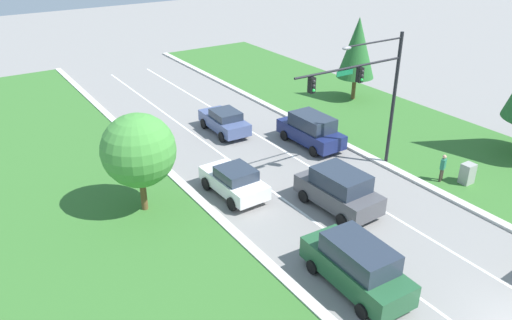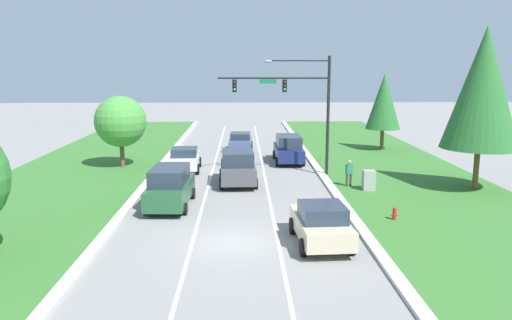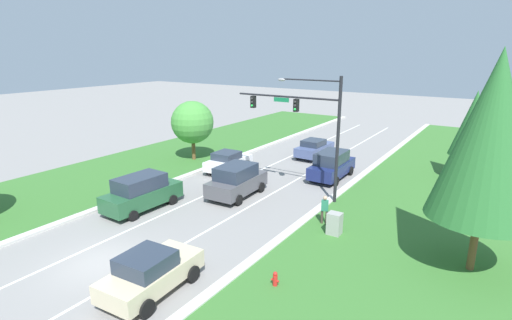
% 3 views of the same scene
% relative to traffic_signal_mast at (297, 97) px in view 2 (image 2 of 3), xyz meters
% --- Properties ---
extents(ground_plane, '(160.00, 160.00, 0.00)m').
position_rel_traffic_signal_mast_xyz_m(ground_plane, '(-3.91, -12.82, -5.26)').
color(ground_plane, gray).
extents(curb_strip_right, '(0.50, 90.00, 0.15)m').
position_rel_traffic_signal_mast_xyz_m(curb_strip_right, '(1.74, -12.82, -5.18)').
color(curb_strip_right, beige).
rests_on(curb_strip_right, ground_plane).
extents(curb_strip_left, '(0.50, 90.00, 0.15)m').
position_rel_traffic_signal_mast_xyz_m(curb_strip_left, '(-9.56, -12.82, -5.18)').
color(curb_strip_left, beige).
rests_on(curb_strip_left, ground_plane).
extents(grass_verge_right, '(10.00, 90.00, 0.08)m').
position_rel_traffic_signal_mast_xyz_m(grass_verge_right, '(6.99, -12.82, -5.22)').
color(grass_verge_right, '#38702D').
rests_on(grass_verge_right, ground_plane).
extents(lane_stripe_inner_left, '(0.14, 81.00, 0.01)m').
position_rel_traffic_signal_mast_xyz_m(lane_stripe_inner_left, '(-5.71, -12.82, -5.25)').
color(lane_stripe_inner_left, white).
rests_on(lane_stripe_inner_left, ground_plane).
extents(lane_stripe_inner_right, '(0.14, 81.00, 0.01)m').
position_rel_traffic_signal_mast_xyz_m(lane_stripe_inner_right, '(-2.11, -12.82, -5.25)').
color(lane_stripe_inner_right, white).
rests_on(lane_stripe_inner_right, ground_plane).
extents(traffic_signal_mast, '(7.34, 0.41, 7.91)m').
position_rel_traffic_signal_mast_xyz_m(traffic_signal_mast, '(0.00, 0.00, 0.00)').
color(traffic_signal_mast, black).
rests_on(traffic_signal_mast, ground_plane).
extents(champagne_sedan, '(2.34, 4.40, 1.75)m').
position_rel_traffic_signal_mast_xyz_m(champagne_sedan, '(-0.36, -13.08, -4.38)').
color(champagne_sedan, beige).
rests_on(champagne_sedan, ground_plane).
extents(slate_blue_sedan, '(2.15, 4.54, 1.66)m').
position_rel_traffic_signal_mast_xyz_m(slate_blue_sedan, '(-3.77, 9.50, -4.40)').
color(slate_blue_sedan, '#475684').
rests_on(slate_blue_sedan, ground_plane).
extents(forest_suv, '(2.26, 4.98, 2.12)m').
position_rel_traffic_signal_mast_xyz_m(forest_suv, '(-7.38, -7.29, -4.19)').
color(forest_suv, '#235633').
rests_on(forest_suv, ground_plane).
extents(navy_suv, '(2.18, 4.91, 2.08)m').
position_rel_traffic_signal_mast_xyz_m(navy_suv, '(-0.08, 4.63, -4.20)').
color(navy_suv, navy).
rests_on(navy_suv, ground_plane).
extents(graphite_suv, '(2.44, 4.64, 2.12)m').
position_rel_traffic_signal_mast_xyz_m(graphite_suv, '(-3.89, -2.32, -4.18)').
color(graphite_suv, '#4C4C51').
rests_on(graphite_suv, ground_plane).
extents(white_sedan, '(2.22, 4.27, 1.66)m').
position_rel_traffic_signal_mast_xyz_m(white_sedan, '(-7.64, 1.75, -4.41)').
color(white_sedan, white).
rests_on(white_sedan, ground_plane).
extents(utility_cabinet, '(0.70, 0.60, 1.25)m').
position_rel_traffic_signal_mast_xyz_m(utility_cabinet, '(3.82, -4.34, -4.63)').
color(utility_cabinet, '#9E9E99').
rests_on(utility_cabinet, ground_plane).
extents(pedestrian, '(0.43, 0.34, 1.69)m').
position_rel_traffic_signal_mast_xyz_m(pedestrian, '(2.85, -3.40, -4.32)').
color(pedestrian, '#42382D').
rests_on(pedestrian, ground_plane).
extents(fire_hydrant, '(0.34, 0.20, 0.70)m').
position_rel_traffic_signal_mast_xyz_m(fire_hydrant, '(3.62, -10.11, -4.91)').
color(fire_hydrant, red).
rests_on(fire_hydrant, ground_plane).
extents(conifer_near_right_tree, '(2.96, 2.96, 6.64)m').
position_rel_traffic_signal_mast_xyz_m(conifer_near_right_tree, '(8.51, 9.79, -0.99)').
color(conifer_near_right_tree, brown).
rests_on(conifer_near_right_tree, ground_plane).
extents(oak_near_left_tree, '(3.65, 3.65, 5.20)m').
position_rel_traffic_signal_mast_xyz_m(oak_near_left_tree, '(-12.27, 2.90, -1.89)').
color(oak_near_left_tree, brown).
rests_on(oak_near_left_tree, ground_plane).
extents(conifer_far_right_tree, '(4.37, 4.37, 9.54)m').
position_rel_traffic_signal_mast_xyz_m(conifer_far_right_tree, '(10.17, -4.34, 0.77)').
color(conifer_far_right_tree, brown).
rests_on(conifer_far_right_tree, ground_plane).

